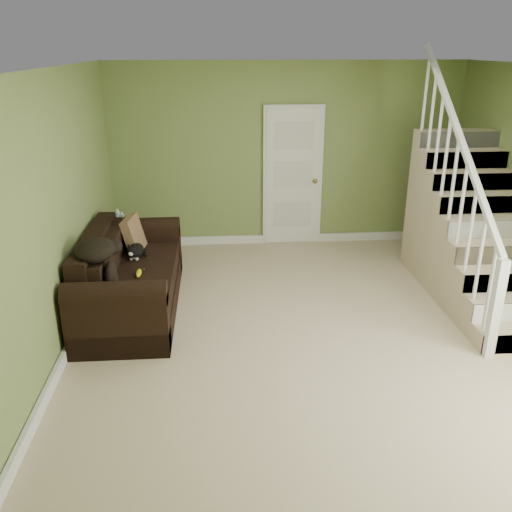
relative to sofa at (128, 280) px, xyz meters
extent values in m
cube|color=#C7AB90|center=(2.02, -0.67, -0.34)|extent=(5.00, 5.50, 0.01)
cube|color=white|center=(2.02, -0.67, 2.26)|extent=(5.00, 5.50, 0.01)
cube|color=olive|center=(2.02, 2.08, 0.96)|extent=(5.00, 0.04, 2.60)
cube|color=olive|center=(2.02, -3.42, 0.96)|extent=(5.00, 0.04, 2.60)
cube|color=olive|center=(-0.48, -0.67, 0.96)|extent=(0.04, 5.50, 2.60)
cube|color=white|center=(2.02, 2.05, -0.28)|extent=(5.00, 0.04, 0.12)
cube|color=white|center=(-0.45, -0.67, -0.28)|extent=(0.04, 5.50, 0.12)
cube|color=white|center=(2.12, 2.04, 0.67)|extent=(0.86, 0.05, 2.02)
cube|color=white|center=(2.12, 2.02, 0.66)|extent=(0.78, 0.04, 1.96)
sphere|color=olive|center=(2.44, 1.98, 0.61)|extent=(0.07, 0.07, 0.07)
cylinder|color=white|center=(3.57, -1.14, 0.31)|extent=(0.04, 0.04, 0.90)
cylinder|color=white|center=(3.57, -0.87, 0.51)|extent=(0.04, 0.04, 0.90)
cube|color=#C7AB90|center=(4.02, -0.60, -0.04)|extent=(1.00, 0.27, 0.60)
cylinder|color=white|center=(3.57, -0.60, 0.71)|extent=(0.04, 0.04, 0.90)
cube|color=#C7AB90|center=(4.02, -0.33, 0.06)|extent=(1.00, 0.27, 0.80)
cylinder|color=white|center=(3.57, -0.33, 0.91)|extent=(0.04, 0.04, 0.90)
cube|color=#C7AB90|center=(4.02, -0.06, 0.16)|extent=(1.00, 0.27, 1.00)
cylinder|color=white|center=(3.57, -0.06, 1.11)|extent=(0.04, 0.04, 0.90)
cube|color=#C7AB90|center=(4.02, 0.21, 0.26)|extent=(1.00, 0.27, 1.20)
cylinder|color=white|center=(3.57, 0.21, 1.31)|extent=(0.04, 0.04, 0.90)
cube|color=#C7AB90|center=(4.02, 0.48, 0.36)|extent=(1.00, 0.27, 1.40)
cylinder|color=white|center=(3.57, 0.48, 1.51)|extent=(0.04, 0.04, 0.90)
cube|color=#C7AB90|center=(4.02, 0.75, 0.46)|extent=(1.00, 0.27, 1.60)
cylinder|color=white|center=(3.57, 0.75, 1.71)|extent=(0.04, 0.04, 0.90)
cube|color=#C7AB90|center=(4.02, 1.02, 0.56)|extent=(1.00, 0.27, 1.80)
cylinder|color=white|center=(3.57, 1.02, 1.91)|extent=(0.04, 0.04, 0.90)
cube|color=white|center=(3.57, -1.29, 0.16)|extent=(0.09, 0.09, 1.00)
cube|color=white|center=(3.57, -0.06, 1.56)|extent=(0.06, 2.46, 1.84)
cube|color=black|center=(0.05, 0.00, -0.21)|extent=(0.96, 2.23, 0.25)
cube|color=black|center=(0.15, 0.00, 0.03)|extent=(0.73, 1.68, 0.22)
cube|color=black|center=(0.05, -0.99, -0.02)|extent=(0.96, 0.25, 0.63)
cube|color=black|center=(0.05, 0.99, -0.02)|extent=(0.96, 0.25, 0.63)
cylinder|color=black|center=(0.05, -0.99, 0.29)|extent=(0.96, 0.25, 0.25)
cylinder|color=black|center=(0.05, 0.99, 0.29)|extent=(0.96, 0.25, 0.25)
cube|color=black|center=(-0.33, 0.00, 0.23)|extent=(0.20, 1.72, 0.64)
cube|color=black|center=(-0.17, 0.00, 0.31)|extent=(0.14, 1.66, 0.35)
cube|color=black|center=(-0.24, 0.96, -0.02)|extent=(0.59, 0.59, 0.63)
cylinder|color=silver|center=(-0.33, 0.89, 0.39)|extent=(0.06, 0.06, 0.20)
cylinder|color=#2F5AB8|center=(-0.33, 0.89, 0.39)|extent=(0.07, 0.07, 0.05)
cylinder|color=white|center=(-0.33, 0.89, 0.51)|extent=(0.03, 0.03, 0.03)
cylinder|color=silver|center=(-0.17, 0.93, 0.39)|extent=(0.06, 0.06, 0.20)
cylinder|color=#2F5AB8|center=(-0.17, 0.93, 0.39)|extent=(0.07, 0.07, 0.05)
cylinder|color=white|center=(-0.17, 0.93, 0.51)|extent=(0.03, 0.03, 0.03)
cylinder|color=silver|center=(-0.24, 1.06, 0.39)|extent=(0.06, 0.06, 0.20)
cylinder|color=#2F5AB8|center=(-0.24, 1.06, 0.39)|extent=(0.07, 0.07, 0.05)
cylinder|color=white|center=(-0.24, 1.06, 0.51)|extent=(0.03, 0.03, 0.03)
ellipsoid|color=black|center=(0.06, 0.35, 0.22)|extent=(0.21, 0.32, 0.16)
ellipsoid|color=white|center=(0.06, 0.28, 0.19)|extent=(0.11, 0.14, 0.08)
sphere|color=black|center=(0.06, 0.19, 0.28)|extent=(0.12, 0.12, 0.11)
ellipsoid|color=white|center=(0.06, 0.15, 0.26)|extent=(0.06, 0.05, 0.05)
cone|color=black|center=(0.03, 0.20, 0.33)|extent=(0.04, 0.05, 0.05)
cone|color=black|center=(0.09, 0.20, 0.33)|extent=(0.04, 0.05, 0.05)
cylinder|color=black|center=(0.14, 0.46, 0.16)|extent=(0.06, 0.23, 0.03)
ellipsoid|color=yellow|center=(0.16, -0.20, 0.17)|extent=(0.06, 0.20, 0.06)
cube|color=#523620|center=(0.01, 0.61, 0.33)|extent=(0.26, 0.45, 0.44)
ellipsoid|color=black|center=(-0.19, -0.55, 0.58)|extent=(0.48, 0.57, 0.21)
camera|label=1|loc=(1.02, -5.61, 2.45)|focal=38.00mm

